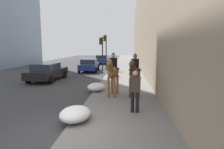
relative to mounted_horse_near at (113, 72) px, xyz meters
name	(u,v)px	position (x,y,z in m)	size (l,w,h in m)	color
sidewalk_slab	(120,138)	(-4.80, -0.55, -1.38)	(120.00, 3.61, 0.12)	slate
mounted_horse_near	(113,72)	(0.00, 0.00, 0.00)	(2.15, 0.75, 2.34)	brown
mounted_horse_far	(135,73)	(0.00, -1.16, -0.04)	(2.14, 0.84, 2.30)	#4C2B16
pedestrian_greeting	(135,89)	(-2.64, -1.07, -0.34)	(0.32, 0.44, 1.70)	black
car_near_lane	(102,59)	(22.01, 3.38, -0.68)	(4.16, 2.15, 1.44)	navy
car_mid_lane	(47,72)	(5.19, 5.79, -0.69)	(4.67, 2.22, 1.44)	black
car_far_lane	(89,65)	(11.38, 3.47, -0.69)	(4.35, 2.17, 1.44)	navy
traffic_light_near_curb	(102,49)	(9.63, 1.82, 1.09)	(0.20, 0.44, 3.76)	black
traffic_light_far_curb	(105,47)	(13.01, 1.78, 1.36)	(0.20, 0.44, 4.20)	black
snow_pile_near	(75,114)	(-3.69, 1.10, -1.07)	(1.42, 1.09, 0.49)	white
snow_pile_far	(96,87)	(1.19, 1.10, -1.09)	(1.34, 1.03, 0.46)	white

